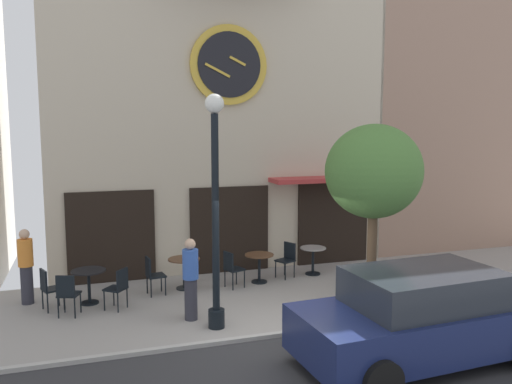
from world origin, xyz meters
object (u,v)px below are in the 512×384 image
(cafe_table_near_door, at_px, (385,274))
(cafe_chair_outer, at_px, (119,285))
(street_tree, at_px, (374,172))
(cafe_chair_corner, at_px, (49,286))
(cafe_table_leftmost, at_px, (259,262))
(cafe_chair_mid_row, at_px, (67,292))
(cafe_chair_by_entrance, at_px, (232,267))
(pedestrian_orange, at_px, (26,266))
(cafe_table_center_left, at_px, (184,267))
(cafe_table_rightmost, at_px, (313,256))
(parked_car_navy, at_px, (423,317))
(pedestrian_blue, at_px, (191,278))
(cafe_chair_left_end, at_px, (152,273))
(cafe_table_near_curb, at_px, (89,279))
(cafe_chair_near_tree, at_px, (287,257))
(street_lamp, at_px, (215,212))

(cafe_table_near_door, relative_size, cafe_chair_outer, 0.80)
(street_tree, height_order, cafe_chair_corner, street_tree)
(cafe_table_leftmost, relative_size, cafe_chair_corner, 0.80)
(cafe_chair_mid_row, bearing_deg, cafe_chair_by_entrance, 12.61)
(cafe_table_leftmost, xyz_separation_m, pedestrian_orange, (-5.37, 0.07, 0.35))
(cafe_table_center_left, bearing_deg, cafe_table_rightmost, 3.09)
(cafe_table_near_door, height_order, parked_car_navy, parked_car_navy)
(pedestrian_blue, bearing_deg, cafe_table_leftmost, 43.23)
(cafe_chair_corner, distance_m, cafe_chair_by_entrance, 4.11)
(cafe_chair_mid_row, height_order, pedestrian_blue, pedestrian_blue)
(cafe_table_leftmost, height_order, parked_car_navy, parked_car_navy)
(cafe_chair_by_entrance, distance_m, pedestrian_blue, 2.23)
(street_tree, xyz_separation_m, pedestrian_orange, (-6.89, 2.86, -2.10))
(pedestrian_orange, bearing_deg, cafe_chair_mid_row, -52.55)
(cafe_chair_left_end, bearing_deg, cafe_chair_mid_row, -154.17)
(cafe_table_near_door, bearing_deg, cafe_chair_mid_row, 174.26)
(cafe_chair_by_entrance, relative_size, pedestrian_orange, 0.54)
(pedestrian_orange, bearing_deg, cafe_table_center_left, -0.26)
(cafe_table_rightmost, distance_m, cafe_chair_outer, 5.18)
(cafe_table_near_door, relative_size, cafe_chair_by_entrance, 0.80)
(cafe_table_near_curb, xyz_separation_m, cafe_table_near_door, (6.57, -1.43, -0.08))
(cafe_chair_mid_row, height_order, cafe_chair_near_tree, same)
(cafe_chair_near_tree, height_order, pedestrian_orange, pedestrian_orange)
(cafe_table_near_curb, distance_m, cafe_table_leftmost, 4.08)
(cafe_table_leftmost, height_order, cafe_chair_near_tree, cafe_chair_near_tree)
(cafe_table_center_left, xyz_separation_m, cafe_chair_outer, (-1.59, -1.00, -0.02))
(cafe_chair_corner, distance_m, pedestrian_orange, 0.85)
(street_lamp, distance_m, cafe_table_center_left, 3.15)
(cafe_chair_left_end, xyz_separation_m, parked_car_navy, (3.84, -4.86, 0.23))
(cafe_chair_corner, relative_size, parked_car_navy, 0.20)
(cafe_chair_corner, bearing_deg, cafe_table_near_curb, 13.14)
(cafe_table_near_curb, xyz_separation_m, cafe_chair_near_tree, (4.90, 0.56, -0.02))
(street_tree, distance_m, cafe_table_center_left, 5.05)
(cafe_chair_by_entrance, bearing_deg, pedestrian_orange, 176.13)
(cafe_table_center_left, relative_size, cafe_table_leftmost, 1.06)
(street_tree, relative_size, cafe_table_rightmost, 5.45)
(cafe_chair_left_end, xyz_separation_m, cafe_chair_corner, (-2.22, -0.35, 0.00))
(cafe_table_center_left, bearing_deg, cafe_chair_mid_row, -156.67)
(street_lamp, relative_size, cafe_table_near_door, 6.21)
(cafe_chair_outer, bearing_deg, cafe_chair_mid_row, -173.22)
(cafe_table_near_curb, xyz_separation_m, parked_car_navy, (5.25, -4.70, 0.21))
(pedestrian_blue, distance_m, pedestrian_orange, 3.85)
(street_tree, distance_m, cafe_chair_by_entrance, 4.21)
(street_lamp, xyz_separation_m, cafe_chair_mid_row, (-2.76, 1.50, -1.75))
(street_lamp, relative_size, cafe_table_rightmost, 6.21)
(street_lamp, relative_size, street_tree, 1.14)
(cafe_chair_mid_row, bearing_deg, cafe_table_leftmost, 13.36)
(pedestrian_orange, bearing_deg, street_tree, -22.57)
(cafe_table_near_door, relative_size, cafe_chair_near_tree, 0.80)
(street_lamp, height_order, cafe_chair_outer, street_lamp)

